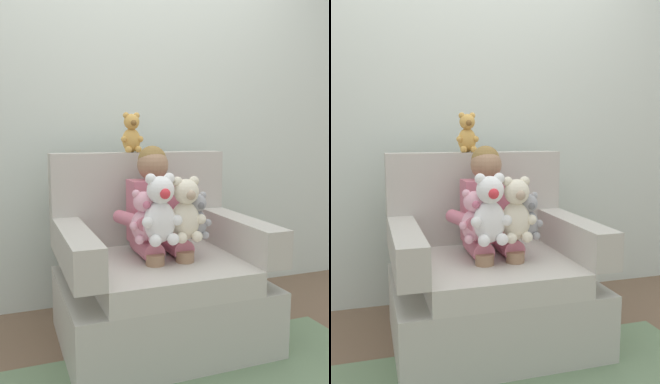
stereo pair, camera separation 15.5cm
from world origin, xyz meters
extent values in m
plane|color=brown|center=(0.00, 0.00, 0.00)|extent=(8.00, 8.00, 0.00)
cube|color=silver|center=(0.00, 0.70, 1.30)|extent=(6.00, 0.10, 2.60)
cube|color=#BCB7AD|center=(0.00, 0.00, 0.17)|extent=(1.03, 0.86, 0.35)
cube|color=beige|center=(0.00, -0.07, 0.41)|extent=(0.75, 0.72, 0.12)
cube|color=#BCB7AD|center=(0.00, 0.36, 0.73)|extent=(1.03, 0.14, 0.54)
cube|color=#BCB7AD|center=(-0.45, -0.07, 0.56)|extent=(0.14, 0.72, 0.19)
cube|color=#BCB7AD|center=(0.45, -0.07, 0.56)|extent=(0.14, 0.72, 0.19)
cube|color=#C66B7F|center=(0.01, 0.13, 0.69)|extent=(0.26, 0.16, 0.34)
sphere|color=#9E7556|center=(0.01, 0.13, 0.94)|extent=(0.17, 0.17, 0.17)
sphere|color=olive|center=(0.01, 0.14, 0.97)|extent=(0.16, 0.16, 0.16)
cylinder|color=#C66B7F|center=(-0.07, 0.00, 0.52)|extent=(0.11, 0.26, 0.11)
cylinder|color=#9E7556|center=(-0.07, -0.13, 0.37)|extent=(0.09, 0.09, 0.30)
cylinder|color=#C66B7F|center=(0.09, 0.00, 0.52)|extent=(0.11, 0.26, 0.11)
cylinder|color=#9E7556|center=(0.09, -0.13, 0.37)|extent=(0.09, 0.09, 0.30)
cylinder|color=#C66B7F|center=(-0.15, 0.01, 0.67)|extent=(0.13, 0.27, 0.07)
cylinder|color=#C66B7F|center=(0.17, 0.01, 0.67)|extent=(0.13, 0.27, 0.07)
ellipsoid|color=#9E9EA3|center=(0.17, -0.09, 0.65)|extent=(0.11, 0.09, 0.14)
sphere|color=#9E9EA3|center=(0.17, -0.10, 0.76)|extent=(0.09, 0.09, 0.09)
sphere|color=slate|center=(0.17, -0.14, 0.75)|extent=(0.04, 0.04, 0.04)
sphere|color=#9E9EA3|center=(0.13, -0.10, 0.80)|extent=(0.04, 0.04, 0.04)
sphere|color=#9E9EA3|center=(0.11, -0.12, 0.66)|extent=(0.04, 0.04, 0.04)
sphere|color=#9E9EA3|center=(0.14, -0.13, 0.59)|extent=(0.04, 0.04, 0.04)
sphere|color=#9E9EA3|center=(0.20, -0.10, 0.80)|extent=(0.04, 0.04, 0.04)
sphere|color=#9E9EA3|center=(0.22, -0.12, 0.66)|extent=(0.04, 0.04, 0.04)
sphere|color=#9E9EA3|center=(0.20, -0.13, 0.59)|extent=(0.04, 0.04, 0.04)
ellipsoid|color=white|center=(-0.05, -0.13, 0.68)|extent=(0.16, 0.14, 0.21)
sphere|color=white|center=(-0.05, -0.14, 0.84)|extent=(0.14, 0.14, 0.14)
sphere|color=#DB333D|center=(-0.05, -0.20, 0.83)|extent=(0.05, 0.05, 0.05)
sphere|color=white|center=(-0.09, -0.13, 0.89)|extent=(0.05, 0.05, 0.05)
sphere|color=white|center=(-0.12, -0.17, 0.69)|extent=(0.05, 0.05, 0.05)
sphere|color=white|center=(-0.09, -0.19, 0.60)|extent=(0.06, 0.06, 0.06)
sphere|color=white|center=(0.00, -0.13, 0.89)|extent=(0.05, 0.05, 0.05)
sphere|color=white|center=(0.03, -0.17, 0.69)|extent=(0.05, 0.05, 0.05)
sphere|color=white|center=(0.00, -0.19, 0.60)|extent=(0.06, 0.06, 0.06)
ellipsoid|color=#EAA8BC|center=(-0.12, -0.07, 0.66)|extent=(0.12, 0.10, 0.16)
sphere|color=#EAA8BC|center=(-0.12, -0.08, 0.78)|extent=(0.10, 0.10, 0.10)
sphere|color=#CC6684|center=(-0.12, -0.13, 0.77)|extent=(0.04, 0.04, 0.04)
sphere|color=#EAA8BC|center=(-0.15, -0.08, 0.82)|extent=(0.04, 0.04, 0.04)
sphere|color=#EAA8BC|center=(-0.17, -0.10, 0.66)|extent=(0.04, 0.04, 0.04)
sphere|color=#EAA8BC|center=(-0.15, -0.12, 0.60)|extent=(0.05, 0.05, 0.05)
sphere|color=#EAA8BC|center=(-0.08, -0.08, 0.82)|extent=(0.04, 0.04, 0.04)
sphere|color=#EAA8BC|center=(-0.06, -0.10, 0.66)|extent=(0.04, 0.04, 0.04)
sphere|color=#EAA8BC|center=(-0.08, -0.12, 0.60)|extent=(0.05, 0.05, 0.05)
ellipsoid|color=silver|center=(0.09, -0.11, 0.67)|extent=(0.15, 0.13, 0.20)
sphere|color=silver|center=(0.09, -0.13, 0.82)|extent=(0.13, 0.13, 0.13)
sphere|color=tan|center=(0.09, -0.18, 0.81)|extent=(0.05, 0.05, 0.05)
sphere|color=silver|center=(0.05, -0.12, 0.87)|extent=(0.05, 0.05, 0.05)
sphere|color=silver|center=(0.02, -0.15, 0.68)|extent=(0.05, 0.05, 0.05)
sphere|color=silver|center=(0.05, -0.17, 0.60)|extent=(0.06, 0.06, 0.06)
sphere|color=silver|center=(0.14, -0.12, 0.87)|extent=(0.05, 0.05, 0.05)
sphere|color=silver|center=(0.16, -0.15, 0.68)|extent=(0.05, 0.05, 0.05)
sphere|color=silver|center=(0.13, -0.17, 0.60)|extent=(0.06, 0.06, 0.06)
ellipsoid|color=gold|center=(-0.05, 0.36, 1.07)|extent=(0.11, 0.09, 0.14)
sphere|color=gold|center=(-0.05, 0.35, 1.18)|extent=(0.09, 0.09, 0.09)
sphere|color=brown|center=(-0.05, 0.31, 1.17)|extent=(0.03, 0.03, 0.03)
sphere|color=gold|center=(-0.08, 0.35, 1.21)|extent=(0.04, 0.04, 0.04)
sphere|color=gold|center=(-0.10, 0.33, 1.08)|extent=(0.04, 0.04, 0.04)
sphere|color=gold|center=(-0.08, 0.32, 1.02)|extent=(0.04, 0.04, 0.04)
sphere|color=gold|center=(-0.01, 0.35, 1.21)|extent=(0.04, 0.04, 0.04)
sphere|color=gold|center=(0.00, 0.33, 1.08)|extent=(0.04, 0.04, 0.04)
sphere|color=gold|center=(-0.02, 0.32, 1.02)|extent=(0.04, 0.04, 0.04)
camera|label=1|loc=(-0.76, -2.07, 1.10)|focal=40.33mm
camera|label=2|loc=(-0.61, -2.12, 1.10)|focal=40.33mm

